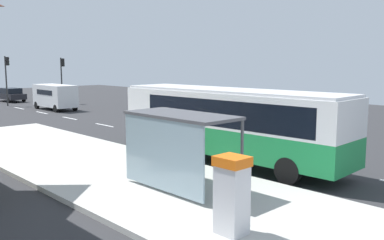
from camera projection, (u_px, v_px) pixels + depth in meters
name	position (u px, v px, depth m)	size (l,w,h in m)	color
ground_plane	(101.00, 126.00, 28.82)	(56.00, 92.00, 0.04)	#2D2D30
sidewalk_platform	(125.00, 175.00, 15.85)	(6.20, 30.00, 0.18)	beige
lane_stripe_seg_1	(290.00, 162.00, 18.30)	(0.16, 2.20, 0.01)	silver
lane_stripe_seg_2	(208.00, 146.00, 21.86)	(0.16, 2.20, 0.01)	silver
lane_stripe_seg_3	(149.00, 134.00, 25.43)	(0.16, 2.20, 0.01)	silver
lane_stripe_seg_4	(104.00, 125.00, 28.99)	(0.16, 2.20, 0.01)	silver
lane_stripe_seg_5	(70.00, 118.00, 32.55)	(0.16, 2.20, 0.01)	silver
lane_stripe_seg_6	(42.00, 113.00, 36.11)	(0.16, 2.20, 0.01)	silver
lane_stripe_seg_7	(19.00, 108.00, 39.68)	(0.16, 2.20, 0.01)	silver
bus	(228.00, 121.00, 18.07)	(2.82, 11.08, 3.21)	#1E8C47
white_van	(55.00, 95.00, 38.28)	(2.06, 5.21, 2.30)	white
sedan_near	(10.00, 94.00, 46.32)	(2.01, 4.48, 1.52)	black
ticket_machine	(232.00, 194.00, 10.10)	(0.66, 0.76, 1.94)	silver
recycling_bin_orange	(166.00, 151.00, 17.41)	(0.52, 0.52, 0.95)	orange
recycling_bin_red	(155.00, 149.00, 17.90)	(0.52, 0.52, 0.95)	red
recycling_bin_blue	(145.00, 147.00, 18.40)	(0.52, 0.52, 0.95)	blue
traffic_light_near_side	(62.00, 73.00, 43.82)	(0.49, 0.28, 4.83)	#2D2D2D
traffic_light_median	(7.00, 73.00, 41.44)	(0.49, 0.28, 4.96)	#2D2D2D
bus_shelter	(174.00, 132.00, 13.53)	(1.80, 4.00, 2.50)	#4C4C51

